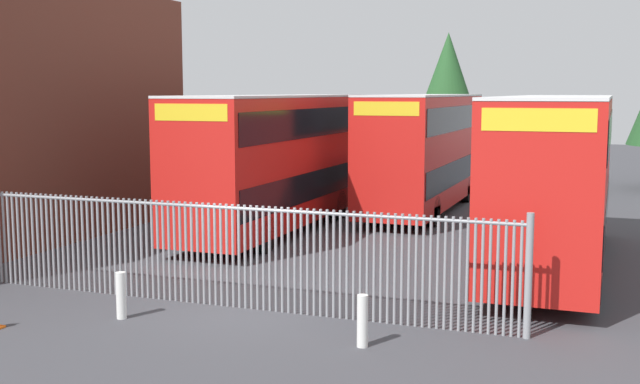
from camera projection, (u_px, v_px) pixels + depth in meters
The scene contains 8 objects.
ground_plane at pixel (366, 242), 23.93m from camera, with size 100.00×100.00×0.00m, color #3D3D42.
palisade_fence at pixel (212, 251), 16.68m from camera, with size 13.20×0.14×2.35m.
double_decker_bus_near_gate at pixel (276, 157), 25.43m from camera, with size 2.54×10.81×4.42m.
double_decker_bus_behind_fence_left at pixel (556, 175), 20.09m from camera, with size 2.54×10.81×4.42m.
double_decker_bus_behind_fence_right at pixel (424, 148), 29.83m from camera, with size 2.54×10.81×4.42m.
bollard_near_left at pixel (121, 295), 15.76m from camera, with size 0.20×0.20×0.95m, color silver.
bollard_center_front at pixel (362, 321), 14.01m from camera, with size 0.20×0.20×0.95m, color silver.
tree_tall_back at pixel (448, 88), 39.17m from camera, with size 3.83×3.83×7.45m.
Camera 1 is at (6.96, -14.54, 4.53)m, focal length 44.20 mm.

